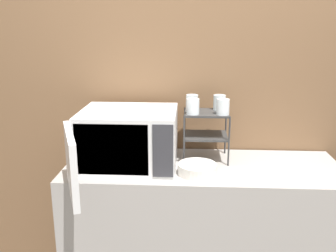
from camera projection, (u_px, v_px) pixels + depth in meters
wall_back at (203, 89)px, 2.35m from camera, size 8.00×0.06×2.60m
counter at (201, 237)px, 2.25m from camera, size 1.57×0.58×0.92m
microwave at (127, 139)px, 2.09m from camera, size 0.56×0.83×0.32m
dish_rack at (206, 125)px, 2.18m from camera, size 0.26×0.22×0.29m
glass_front_left at (193, 106)px, 2.10m from camera, size 0.07×0.07×0.09m
glass_back_right at (219, 102)px, 2.20m from camera, size 0.07×0.07×0.09m
glass_front_right at (223, 107)px, 2.09m from camera, size 0.07×0.07×0.09m
glass_back_left at (192, 102)px, 2.21m from camera, size 0.07×0.07×0.09m
bowl at (197, 169)px, 2.00m from camera, size 0.21×0.21×0.06m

